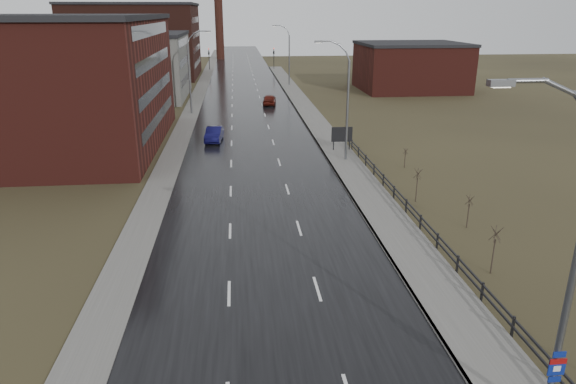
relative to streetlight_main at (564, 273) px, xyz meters
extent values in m
cube|color=black|center=(-8.47, 58.00, -6.03)|extent=(14.00, 300.00, 0.06)
cube|color=#595651|center=(0.13, 33.00, -5.97)|extent=(3.20, 180.00, 0.18)
cube|color=slate|center=(-1.39, 33.00, -5.97)|extent=(0.16, 180.00, 0.18)
cube|color=#595651|center=(-16.67, 58.00, -6.00)|extent=(2.40, 260.00, 0.12)
cube|color=#471914|center=(-29.47, 43.00, 0.44)|extent=(22.00, 28.00, 13.00)
cube|color=black|center=(-29.47, 43.00, 7.19)|extent=(22.44, 28.56, 0.50)
cube|color=black|center=(-18.49, 43.00, -3.06)|extent=(0.06, 22.40, 1.20)
cube|color=black|center=(-18.49, 43.00, -0.06)|extent=(0.06, 22.40, 1.20)
cube|color=black|center=(-18.49, 43.00, 2.94)|extent=(0.06, 22.40, 1.20)
cube|color=black|center=(-18.49, 43.00, 5.94)|extent=(0.06, 22.40, 1.20)
cube|color=slate|center=(-26.47, 76.00, -1.06)|extent=(16.00, 20.00, 10.00)
cube|color=black|center=(-26.47, 76.00, 4.19)|extent=(16.32, 20.40, 0.50)
cube|color=black|center=(-18.49, 76.00, -3.06)|extent=(0.06, 16.00, 1.20)
cube|color=black|center=(-18.49, 76.00, -0.06)|extent=(0.06, 16.00, 1.20)
cube|color=black|center=(-18.49, 76.00, 2.94)|extent=(0.06, 16.00, 1.20)
cube|color=#331611|center=(-31.47, 106.00, 1.44)|extent=(26.00, 24.00, 15.00)
cube|color=black|center=(-31.47, 106.00, 9.19)|extent=(26.52, 24.48, 0.50)
cube|color=black|center=(-18.49, 106.00, -3.06)|extent=(0.06, 19.20, 1.20)
cube|color=black|center=(-18.49, 106.00, -0.06)|extent=(0.06, 19.20, 1.20)
cube|color=black|center=(-18.49, 106.00, 2.94)|extent=(0.06, 19.20, 1.20)
cube|color=black|center=(-18.49, 106.00, 5.94)|extent=(0.06, 19.20, 1.20)
cube|color=#471914|center=(21.83, 80.00, -2.06)|extent=(18.00, 16.00, 8.00)
cube|color=black|center=(21.83, 80.00, 2.19)|extent=(18.36, 16.32, 0.50)
cylinder|color=#331611|center=(-14.47, 148.00, 8.94)|extent=(2.40, 2.40, 30.00)
cylinder|color=slate|center=(0.33, 0.00, -1.06)|extent=(0.24, 0.24, 10.00)
cylinder|color=slate|center=(-1.22, 0.00, 5.76)|extent=(1.12, 0.14, 0.57)
cylinder|color=slate|center=(-2.19, 0.00, 5.95)|extent=(1.15, 0.14, 0.14)
cube|color=slate|center=(-2.94, 0.00, 5.90)|extent=(0.70, 0.28, 0.18)
cube|color=silver|center=(-2.94, 0.00, 5.80)|extent=(0.50, 0.20, 0.04)
cube|color=navy|center=(0.33, -0.12, -3.01)|extent=(0.45, 0.04, 0.22)
cube|color=navy|center=(0.33, -0.12, -3.51)|extent=(0.60, 0.04, 0.65)
cube|color=maroon|center=(0.33, -0.13, -3.28)|extent=(0.60, 0.04, 0.20)
cube|color=navy|center=(0.33, -0.12, -4.01)|extent=(0.45, 0.04, 0.22)
cube|color=silver|center=(0.33, -0.14, -3.56)|extent=(0.26, 0.02, 0.22)
cylinder|color=slate|center=(0.33, 34.00, -1.31)|extent=(0.24, 0.24, 9.50)
cylinder|color=slate|center=(0.16, 34.00, 3.84)|extent=(0.51, 0.14, 0.98)
cylinder|color=slate|center=(-0.32, 34.00, 4.56)|extent=(0.81, 0.14, 0.81)
cylinder|color=slate|center=(-1.03, 34.00, 5.04)|extent=(0.98, 0.14, 0.51)
cylinder|color=slate|center=(-1.87, 34.00, 5.20)|extent=(1.01, 0.14, 0.14)
cube|color=slate|center=(-2.56, 34.00, 5.15)|extent=(0.70, 0.28, 0.18)
cube|color=silver|center=(-2.56, 34.00, 5.05)|extent=(0.50, 0.20, 0.04)
cylinder|color=slate|center=(-16.47, 60.00, -1.31)|extent=(0.24, 0.24, 9.50)
cylinder|color=slate|center=(-16.30, 60.00, 3.84)|extent=(0.51, 0.14, 0.98)
cylinder|color=slate|center=(-15.83, 60.00, 4.56)|extent=(0.81, 0.14, 0.81)
cylinder|color=slate|center=(-15.11, 60.00, 5.04)|extent=(0.98, 0.14, 0.51)
cylinder|color=slate|center=(-14.27, 60.00, 5.20)|extent=(1.01, 0.14, 0.14)
cube|color=slate|center=(-13.59, 60.00, 5.15)|extent=(0.70, 0.28, 0.18)
cube|color=silver|center=(-13.59, 60.00, 5.05)|extent=(0.50, 0.20, 0.04)
cylinder|color=slate|center=(0.33, 88.00, -1.31)|extent=(0.24, 0.24, 9.50)
cylinder|color=slate|center=(0.16, 88.00, 3.84)|extent=(0.51, 0.14, 0.98)
cylinder|color=slate|center=(-0.32, 88.00, 4.56)|extent=(0.81, 0.14, 0.81)
cylinder|color=slate|center=(-1.03, 88.00, 5.04)|extent=(0.98, 0.14, 0.51)
cylinder|color=slate|center=(-1.87, 88.00, 5.20)|extent=(1.01, 0.14, 0.14)
cube|color=slate|center=(-2.56, 88.00, 5.15)|extent=(0.70, 0.28, 0.18)
cube|color=silver|center=(-2.56, 88.00, 5.05)|extent=(0.50, 0.20, 0.04)
cube|color=black|center=(1.83, 2.00, -5.51)|extent=(0.10, 0.10, 1.10)
cube|color=black|center=(1.83, 5.00, -5.51)|extent=(0.10, 0.10, 1.10)
cube|color=black|center=(1.83, 8.00, -5.51)|extent=(0.10, 0.10, 1.10)
cube|color=black|center=(1.83, 11.00, -5.51)|extent=(0.10, 0.10, 1.10)
cube|color=black|center=(1.83, 14.00, -5.51)|extent=(0.10, 0.10, 1.10)
cube|color=black|center=(1.83, 17.00, -5.51)|extent=(0.10, 0.10, 1.10)
cube|color=black|center=(1.83, 20.00, -5.51)|extent=(0.10, 0.10, 1.10)
cube|color=black|center=(1.83, 23.00, -5.51)|extent=(0.10, 0.10, 1.10)
cube|color=black|center=(1.83, 26.00, -5.51)|extent=(0.10, 0.10, 1.10)
cube|color=black|center=(1.83, 29.00, -5.51)|extent=(0.10, 0.10, 1.10)
cube|color=black|center=(1.83, 32.00, -5.51)|extent=(0.10, 0.10, 1.10)
cube|color=black|center=(1.83, 35.00, -5.51)|extent=(0.10, 0.10, 1.10)
cube|color=black|center=(1.83, 38.00, -5.51)|extent=(0.10, 0.10, 1.10)
cube|color=black|center=(1.83, 41.00, -5.51)|extent=(0.10, 0.10, 1.10)
cube|color=black|center=(1.83, 16.50, -5.11)|extent=(0.08, 53.00, 0.10)
cube|color=black|center=(1.83, 16.50, -5.51)|extent=(0.08, 53.00, 0.10)
cylinder|color=#382D23|center=(3.72, 10.82, -5.02)|extent=(0.08, 0.08, 2.07)
cylinder|color=#382D23|center=(3.77, 10.82, -3.67)|extent=(0.04, 0.70, 0.82)
cylinder|color=#382D23|center=(3.73, 10.86, -3.67)|extent=(0.66, 0.26, 0.83)
cylinder|color=#382D23|center=(3.68, 10.84, -3.67)|extent=(0.39, 0.59, 0.83)
cylinder|color=#382D23|center=(3.68, 10.79, -3.67)|extent=(0.39, 0.59, 0.83)
cylinder|color=#382D23|center=(3.73, 10.77, -3.67)|extent=(0.66, 0.26, 0.83)
cylinder|color=#382D23|center=(5.12, 17.12, -5.21)|extent=(0.08, 0.08, 1.70)
cylinder|color=#382D23|center=(5.17, 17.12, -4.11)|extent=(0.04, 0.57, 0.67)
cylinder|color=#382D23|center=(5.14, 17.16, -4.11)|extent=(0.54, 0.22, 0.68)
cylinder|color=#382D23|center=(5.08, 17.14, -4.11)|extent=(0.33, 0.49, 0.69)
cylinder|color=#382D23|center=(5.08, 17.09, -4.11)|extent=(0.33, 0.49, 0.69)
cylinder|color=#382D23|center=(5.14, 17.07, -4.11)|extent=(0.54, 0.22, 0.68)
cylinder|color=#382D23|center=(3.35, 22.28, -5.09)|extent=(0.08, 0.08, 1.94)
cylinder|color=#382D23|center=(3.40, 22.28, -3.83)|extent=(0.04, 0.65, 0.77)
cylinder|color=#382D23|center=(3.36, 22.33, -3.83)|extent=(0.62, 0.24, 0.77)
cylinder|color=#382D23|center=(3.31, 22.31, -3.83)|extent=(0.37, 0.55, 0.78)
cylinder|color=#382D23|center=(3.31, 22.25, -3.83)|extent=(0.37, 0.55, 0.78)
cylinder|color=#382D23|center=(3.36, 22.24, -3.83)|extent=(0.62, 0.24, 0.77)
cylinder|color=#382D23|center=(5.33, 31.22, -5.37)|extent=(0.08, 0.08, 1.37)
cylinder|color=#382D23|center=(5.38, 31.22, -4.48)|extent=(0.04, 0.47, 0.55)
cylinder|color=#382D23|center=(5.35, 31.27, -4.48)|extent=(0.45, 0.18, 0.55)
cylinder|color=#382D23|center=(5.29, 31.25, -4.48)|extent=(0.27, 0.40, 0.56)
cylinder|color=#382D23|center=(5.29, 31.19, -4.48)|extent=(0.27, 0.40, 0.56)
cylinder|color=#382D23|center=(5.35, 31.17, -4.48)|extent=(0.45, 0.18, 0.55)
cube|color=black|center=(-0.21, 37.66, -5.16)|extent=(0.10, 0.10, 1.80)
cube|color=black|center=(1.46, 37.66, -5.16)|extent=(0.10, 0.10, 1.80)
cube|color=silver|center=(0.63, 37.61, -4.24)|extent=(2.08, 0.08, 1.45)
cube|color=black|center=(0.63, 37.56, -4.24)|extent=(2.18, 0.04, 1.55)
cylinder|color=black|center=(-16.47, 118.00, -3.46)|extent=(0.16, 0.16, 5.20)
imported|color=black|center=(-16.47, 118.00, -1.31)|extent=(0.58, 2.73, 1.10)
sphere|color=#FF190C|center=(-16.47, 117.85, -1.01)|extent=(0.18, 0.18, 0.18)
cylinder|color=black|center=(-0.47, 118.00, -3.46)|extent=(0.16, 0.16, 5.20)
imported|color=black|center=(-0.47, 118.00, -1.31)|extent=(0.58, 2.73, 1.10)
sphere|color=#FF190C|center=(-0.47, 117.85, -1.01)|extent=(0.18, 0.18, 0.18)
imported|color=#0E0C3F|center=(-12.68, 43.26, -5.27)|extent=(2.09, 4.92, 1.58)
imported|color=#4E140D|center=(-4.99, 66.26, -5.24)|extent=(2.42, 4.98, 1.64)
camera|label=1|loc=(-10.05, -13.37, 7.73)|focal=32.00mm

